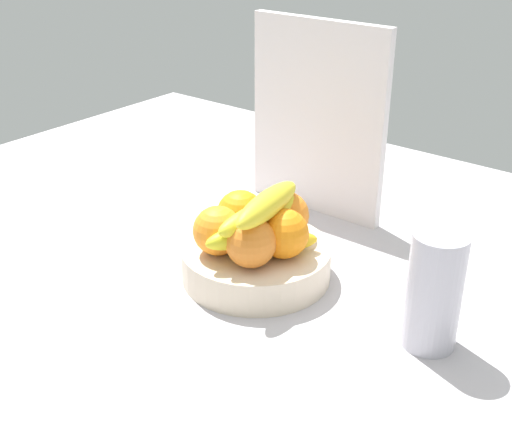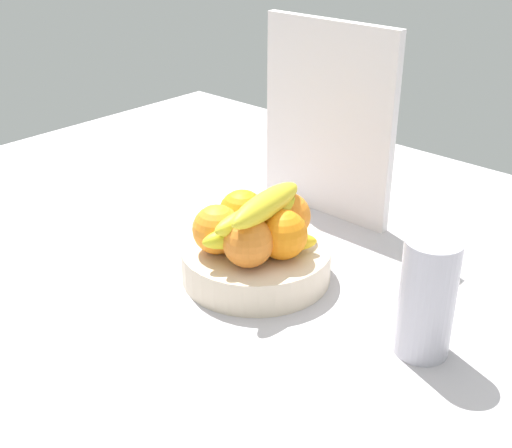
% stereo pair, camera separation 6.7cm
% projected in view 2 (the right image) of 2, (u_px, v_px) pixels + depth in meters
% --- Properties ---
extents(ground_plane, '(1.80, 1.40, 0.03)m').
position_uv_depth(ground_plane, '(265.00, 293.00, 1.07)').
color(ground_plane, '#B7B1B7').
extents(fruit_bowl, '(0.24, 0.24, 0.05)m').
position_uv_depth(fruit_bowl, '(256.00, 262.00, 1.08)').
color(fruit_bowl, beige).
rests_on(fruit_bowl, ground_plane).
extents(orange_front_left, '(0.08, 0.08, 0.08)m').
position_uv_depth(orange_front_left, '(242.00, 213.00, 1.09)').
color(orange_front_left, orange).
rests_on(orange_front_left, fruit_bowl).
extents(orange_front_right, '(0.08, 0.08, 0.08)m').
position_uv_depth(orange_front_right, '(217.00, 229.00, 1.03)').
color(orange_front_right, orange).
rests_on(orange_front_right, fruit_bowl).
extents(orange_center, '(0.08, 0.08, 0.08)m').
position_uv_depth(orange_center, '(247.00, 241.00, 1.00)').
color(orange_center, orange).
rests_on(orange_center, fruit_bowl).
extents(orange_back_left, '(0.08, 0.08, 0.08)m').
position_uv_depth(orange_back_left, '(282.00, 235.00, 1.02)').
color(orange_back_left, orange).
rests_on(orange_back_left, fruit_bowl).
extents(orange_back_right, '(0.08, 0.08, 0.08)m').
position_uv_depth(orange_back_right, '(287.00, 216.00, 1.08)').
color(orange_back_right, orange).
rests_on(orange_back_right, fruit_bowl).
extents(banana_bunch, '(0.15, 0.19, 0.11)m').
position_uv_depth(banana_bunch, '(261.00, 224.00, 1.02)').
color(banana_bunch, yellow).
rests_on(banana_bunch, fruit_bowl).
extents(cutting_board, '(0.28, 0.02, 0.36)m').
position_uv_depth(cutting_board, '(328.00, 121.00, 1.23)').
color(cutting_board, white).
rests_on(cutting_board, ground_plane).
extents(thermos_tumbler, '(0.07, 0.07, 0.17)m').
position_uv_depth(thermos_tumbler, '(427.00, 298.00, 0.88)').
color(thermos_tumbler, '#BAB8C4').
rests_on(thermos_tumbler, ground_plane).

